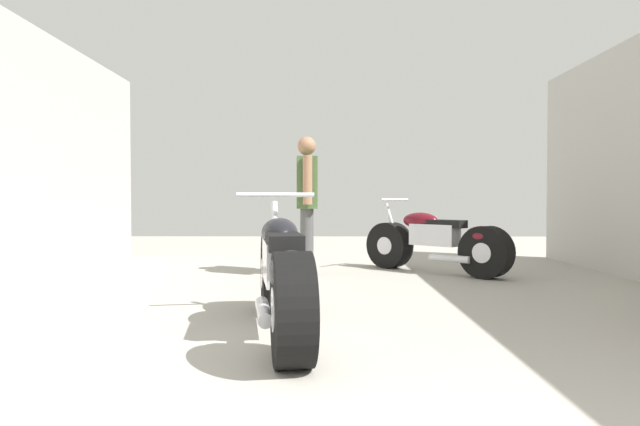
% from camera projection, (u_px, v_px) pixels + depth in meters
% --- Properties ---
extents(ground_plane, '(17.19, 17.19, 0.00)m').
position_uv_depth(ground_plane, '(349.00, 309.00, 4.39)').
color(ground_plane, '#A8A399').
extents(motorcycle_maroon_cruiser, '(0.67, 2.05, 0.95)m').
position_uv_depth(motorcycle_maroon_cruiser, '(282.00, 276.00, 3.53)').
color(motorcycle_maroon_cruiser, black).
rests_on(motorcycle_maroon_cruiser, ground_plane).
extents(motorcycle_black_naked, '(1.58, 1.50, 0.91)m').
position_uv_depth(motorcycle_black_naked, '(437.00, 243.00, 6.54)').
color(motorcycle_black_naked, black).
rests_on(motorcycle_black_naked, ground_plane).
extents(mechanic_in_blue, '(0.26, 0.66, 1.64)m').
position_uv_depth(mechanic_in_blue, '(307.00, 197.00, 6.35)').
color(mechanic_in_blue, '#4C4C4C').
rests_on(mechanic_in_blue, ground_plane).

